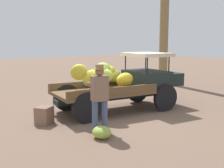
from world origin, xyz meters
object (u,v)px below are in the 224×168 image
at_px(loose_banana_bunch, 102,132).
at_px(wooden_crate, 44,115).
at_px(farmer, 100,94).
at_px(truck, 125,82).

bearing_deg(loose_banana_bunch, wooden_crate, 105.39).
distance_m(farmer, loose_banana_bunch, 0.95).
xyz_separation_m(truck, wooden_crate, (-2.85, 0.15, -0.68)).
bearing_deg(truck, wooden_crate, -173.49).
distance_m(farmer, wooden_crate, 1.86).
relative_size(farmer, loose_banana_bunch, 3.39).
relative_size(truck, loose_banana_bunch, 9.16).
height_order(truck, wooden_crate, truck).
bearing_deg(farmer, wooden_crate, 40.90).
distance_m(wooden_crate, loose_banana_bunch, 2.01).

